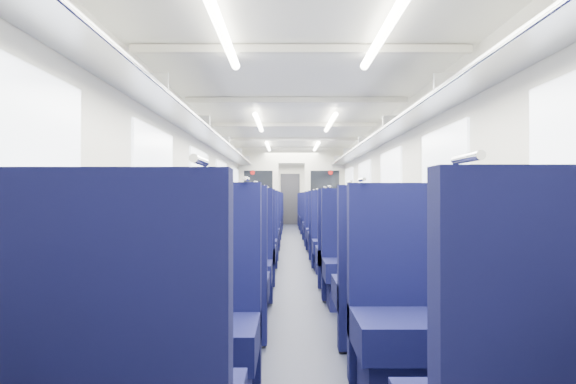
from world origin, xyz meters
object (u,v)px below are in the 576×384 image
(seat_16, at_px, (255,229))
(seat_23, at_px, (317,219))
(seat_11, at_px, (349,246))
(seat_21, at_px, (319,221))
(seat_4, at_px, (197,291))
(seat_9, at_px, (362,256))
(seat_12, at_px, (247,239))
(seat_26, at_px, (268,216))
(seat_5, at_px, (409,295))
(seat_3, at_px, (450,328))
(seat_22, at_px, (265,219))
(seat_18, at_px, (259,226))
(seat_24, at_px, (266,218))
(seat_25, at_px, (315,218))
(seat_13, at_px, (340,238))
(seat_8, at_px, (231,255))
(end_door, at_px, (290,199))
(seat_15, at_px, (334,233))
(bulkhead, at_px, (292,192))
(seat_2, at_px, (156,334))
(seat_14, at_px, (252,233))
(seat_17, at_px, (329,229))
(seat_19, at_px, (325,226))
(seat_27, at_px, (313,216))
(seat_6, at_px, (217,270))
(seat_10, at_px, (240,246))
(seat_20, at_px, (263,221))
(seat_7, at_px, (377,268))

(seat_16, xyz_separation_m, seat_23, (1.66, 4.52, 0.00))
(seat_11, relative_size, seat_21, 1.00)
(seat_4, bearing_deg, seat_9, 52.55)
(seat_12, height_order, seat_26, same)
(seat_5, bearing_deg, seat_26, 96.91)
(seat_3, bearing_deg, seat_22, 97.68)
(seat_18, bearing_deg, seat_12, -90.00)
(seat_24, distance_m, seat_25, 1.66)
(seat_4, bearing_deg, seat_3, -31.79)
(seat_12, height_order, seat_13, same)
(seat_13, bearing_deg, seat_8, -124.80)
(end_door, distance_m, seat_12, 10.40)
(seat_15, relative_size, seat_22, 1.00)
(bulkhead, relative_size, seat_2, 2.22)
(seat_5, xyz_separation_m, seat_12, (-1.66, 4.69, 0.00))
(seat_14, distance_m, seat_17, 1.99)
(seat_18, distance_m, seat_19, 1.66)
(seat_4, relative_size, seat_27, 1.00)
(seat_9, relative_size, seat_25, 1.00)
(seat_3, height_order, seat_23, same)
(seat_24, bearing_deg, seat_19, -68.77)
(seat_6, height_order, seat_18, same)
(seat_4, relative_size, seat_22, 1.00)
(seat_11, height_order, seat_12, same)
(seat_26, bearing_deg, seat_13, -79.44)
(seat_9, bearing_deg, seat_11, 90.00)
(seat_6, relative_size, seat_10, 1.00)
(seat_3, distance_m, seat_22, 12.43)
(seat_14, xyz_separation_m, seat_23, (1.66, 5.52, 0.00))
(seat_13, height_order, seat_27, same)
(seat_8, distance_m, seat_9, 1.66)
(seat_14, height_order, seat_27, same)
(seat_3, bearing_deg, seat_24, 97.05)
(seat_5, relative_size, seat_9, 1.00)
(seat_6, distance_m, seat_26, 12.51)
(bulkhead, xyz_separation_m, seat_25, (0.83, 3.67, -0.84))
(seat_18, bearing_deg, seat_14, -90.00)
(seat_18, relative_size, seat_27, 1.00)
(seat_26, bearing_deg, seat_21, -64.29)
(bulkhead, bearing_deg, seat_10, -98.91)
(seat_6, bearing_deg, seat_21, 79.62)
(end_door, xyz_separation_m, seat_21, (0.83, -4.78, -0.61))
(seat_12, bearing_deg, bulkhead, 78.68)
(seat_2, relative_size, seat_20, 1.00)
(seat_16, relative_size, seat_26, 1.00)
(end_door, relative_size, seat_27, 1.58)
(seat_9, relative_size, seat_11, 1.00)
(seat_7, distance_m, seat_24, 11.30)
(seat_9, bearing_deg, seat_7, -90.00)
(seat_16, relative_size, seat_23, 1.00)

